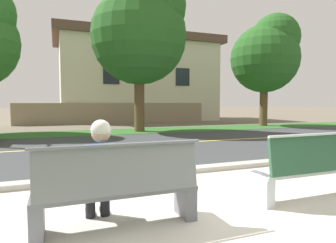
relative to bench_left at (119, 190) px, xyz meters
name	(u,v)px	position (x,y,z in m)	size (l,w,h in m)	color
ground_plane	(115,140)	(1.44, 7.79, -0.46)	(140.00, 140.00, 0.00)	#665B4C
sidewalk_pavement	(221,207)	(1.44, 0.19, -0.45)	(44.00, 3.60, 0.01)	beige
curb_edge	(169,172)	(1.44, 2.14, -0.40)	(44.00, 0.30, 0.11)	#ADA89E
street_asphalt	(124,146)	(1.44, 6.29, -0.45)	(52.00, 8.00, 0.01)	#383A3D
road_centre_line	(124,145)	(1.44, 6.29, -0.45)	(48.00, 0.14, 0.01)	#E0CC4C
far_verge_grass	(103,132)	(1.44, 10.90, -0.45)	(48.00, 2.80, 0.02)	#2D6026
bench_left	(119,190)	(0.00, 0.00, 0.00)	(1.84, 0.48, 1.01)	slate
bench_right	(312,169)	(2.88, 0.00, 0.00)	(1.84, 0.48, 1.01)	silver
seated_person_blue	(100,169)	(-0.18, 0.17, 0.22)	(0.52, 0.68, 1.25)	black
shade_tree_left	(142,29)	(3.34, 10.55, 4.50)	(4.62, 4.62, 7.62)	brown
shade_tree_centre	(267,54)	(11.39, 11.25, 3.93)	(4.09, 4.09, 6.74)	brown
garden_wall	(117,113)	(3.28, 16.82, 0.24)	(13.00, 0.36, 1.40)	gray
house_across_street	(137,79)	(5.59, 20.02, 2.92)	(12.76, 6.91, 6.67)	beige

